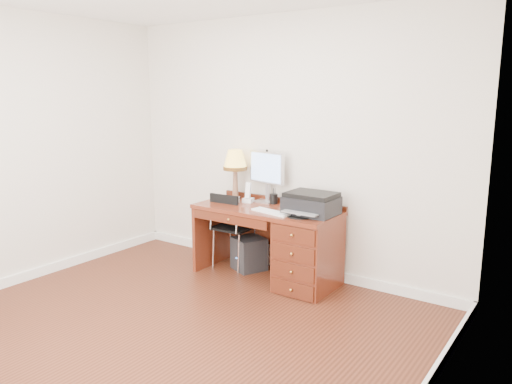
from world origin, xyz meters
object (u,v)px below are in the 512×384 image
Objects in this scene: chair at (231,223)px; printer at (311,203)px; equipment_box at (249,254)px; leg_lamp at (235,163)px; monitor at (266,170)px; phone at (248,196)px; desk at (294,245)px.

printer is at bearing -3.40° from chair.
leg_lamp is at bearing -173.75° from equipment_box.
phone is (-0.14, -0.14, -0.28)m from monitor.
printer is 1.08m from leg_lamp.
equipment_box is at bearing -18.08° from leg_lamp.
equipment_box is (-0.13, -0.14, -0.91)m from monitor.
equipment_box is (0.24, -0.08, -0.97)m from leg_lamp.
printer is at bearing -18.66° from phone.
leg_lamp reaches higher than phone.
equipment_box is (0.01, -0.00, -0.64)m from phone.
printer is 2.25× the size of phone.
desk is at bearing -11.49° from leg_lamp.
phone reaches higher than printer.
printer reaches higher than chair.
leg_lamp is (-0.37, -0.06, 0.06)m from monitor.
leg_lamp is 1.52× the size of equipment_box.
chair is at bearing -137.55° from equipment_box.
desk is at bearing -5.04° from chair.
monitor is 0.93m from equipment_box.
printer is 1.05m from equipment_box.
monitor reaches higher than equipment_box.
phone is at bearing -18.01° from leg_lamp.
chair is at bearing 179.88° from printer.
desk is 2.77× the size of leg_lamp.
printer reaches higher than desk.
monitor is 1.52× the size of equipment_box.
phone reaches higher than chair.
phone is at bearing -125.03° from monitor.
chair is at bearing 177.80° from desk.
leg_lamp is 0.41m from phone.
equipment_box is at bearing -121.49° from monitor.
desk is 1.14m from leg_lamp.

